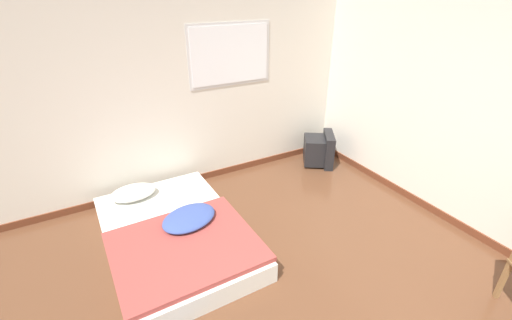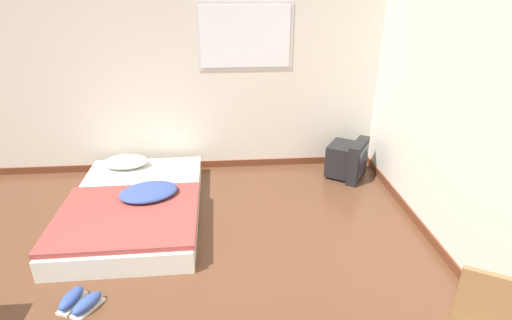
{
  "view_description": "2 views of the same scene",
  "coord_description": "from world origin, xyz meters",
  "views": [
    {
      "loc": [
        -1.03,
        -1.11,
        2.46
      ],
      "look_at": [
        0.74,
        2.07,
        0.59
      ],
      "focal_mm": 24.0,
      "sensor_mm": 36.0,
      "label": 1
    },
    {
      "loc": [
        0.57,
        -1.91,
        2.3
      ],
      "look_at": [
        0.88,
        1.93,
        0.53
      ],
      "focal_mm": 28.0,
      "sensor_mm": 36.0,
      "label": 2
    }
  ],
  "objects": [
    {
      "name": "sneaker_pair",
      "position": [
        -0.59,
        0.51,
        0.05
      ],
      "size": [
        0.35,
        0.34,
        0.1
      ],
      "color": "silver",
      "rests_on": "ground_plane"
    },
    {
      "name": "mattress_bed",
      "position": [
        -0.4,
        1.77,
        0.13
      ],
      "size": [
        1.35,
        2.0,
        0.35
      ],
      "color": "silver",
      "rests_on": "ground_plane"
    },
    {
      "name": "crt_tv",
      "position": [
        2.08,
        2.5,
        0.23
      ],
      "size": [
        0.6,
        0.6,
        0.49
      ],
      "color": "black",
      "rests_on": "ground_plane"
    },
    {
      "name": "wall_back",
      "position": [
        0.01,
        2.95,
        1.29
      ],
      "size": [
        7.39,
        0.08,
        2.6
      ],
      "color": "silver",
      "rests_on": "ground_plane"
    }
  ]
}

